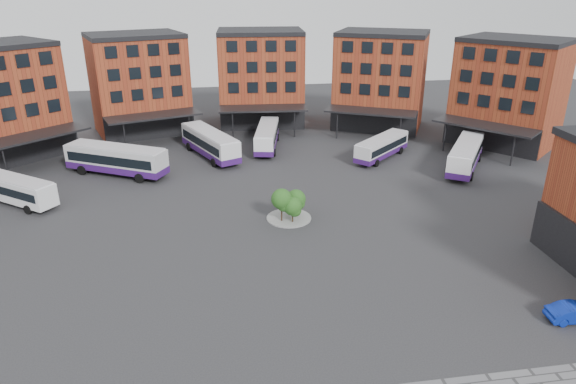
{
  "coord_description": "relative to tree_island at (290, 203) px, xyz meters",
  "views": [
    {
      "loc": [
        -5.08,
        -33.03,
        21.88
      ],
      "look_at": [
        1.49,
        9.25,
        4.0
      ],
      "focal_mm": 32.0,
      "sensor_mm": 36.0,
      "label": 1
    }
  ],
  "objects": [
    {
      "name": "ground",
      "position": [
        -2.07,
        -11.68,
        -1.76
      ],
      "size": [
        160.0,
        160.0,
        0.0
      ],
      "primitive_type": "plane",
      "color": "#28282B",
      "rests_on": "ground"
    },
    {
      "name": "main_building",
      "position": [
        -6.84,
        26.56,
        5.47
      ],
      "size": [
        94.14,
        42.48,
        14.6
      ],
      "color": "#933C20",
      "rests_on": "ground"
    },
    {
      "name": "tree_island",
      "position": [
        0.0,
        0.0,
        0.0
      ],
      "size": [
        4.4,
        4.4,
        3.41
      ],
      "color": "gray",
      "rests_on": "ground"
    },
    {
      "name": "bus_a",
      "position": [
        -27.71,
        8.3,
        -0.02
      ],
      "size": [
        9.72,
        8.09,
        2.93
      ],
      "rotation": [
        0.0,
        0.0,
        0.93
      ],
      "color": "white",
      "rests_on": "ground"
    },
    {
      "name": "bus_b",
      "position": [
        -18.51,
        15.54,
        0.18
      ],
      "size": [
        12.55,
        8.57,
        3.58
      ],
      "rotation": [
        0.0,
        0.0,
        1.08
      ],
      "color": "silver",
      "rests_on": "ground"
    },
    {
      "name": "bus_c",
      "position": [
        -7.38,
        20.66,
        0.12
      ],
      "size": [
        7.63,
        12.38,
        3.47
      ],
      "rotation": [
        0.0,
        0.0,
        0.42
      ],
      "color": "white",
      "rests_on": "ground"
    },
    {
      "name": "bus_d",
      "position": [
        0.45,
        23.2,
        -0.06
      ],
      "size": [
        4.7,
        11.4,
        3.13
      ],
      "rotation": [
        0.0,
        0.0,
        -0.2
      ],
      "color": "white",
      "rests_on": "ground"
    },
    {
      "name": "bus_e",
      "position": [
        14.76,
        16.58,
        -0.21
      ],
      "size": [
        9.08,
        8.6,
        2.87
      ],
      "rotation": [
        0.0,
        0.0,
        -0.83
      ],
      "color": "white",
      "rests_on": "ground"
    },
    {
      "name": "bus_f",
      "position": [
        23.59,
        11.03,
        0.06
      ],
      "size": [
        9.0,
        11.37,
        3.36
      ],
      "rotation": [
        0.0,
        0.0,
        -0.6
      ],
      "color": "white",
      "rests_on": "ground"
    },
    {
      "name": "blue_car",
      "position": [
        16.9,
        -18.8,
        -1.11
      ],
      "size": [
        4.03,
        1.59,
        1.3
      ],
      "primitive_type": "imported",
      "rotation": [
        0.0,
        0.0,
        1.52
      ],
      "color": "#0C26A4",
      "rests_on": "ground"
    }
  ]
}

